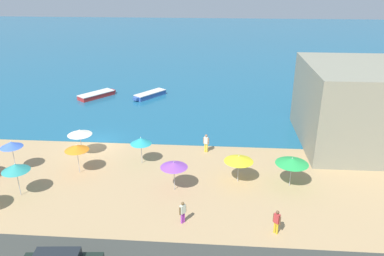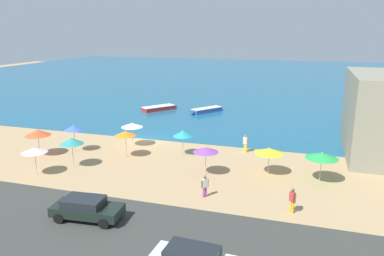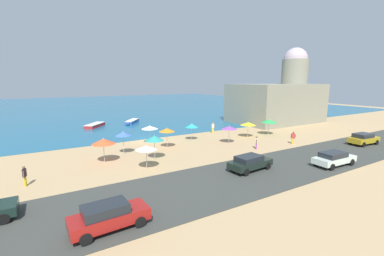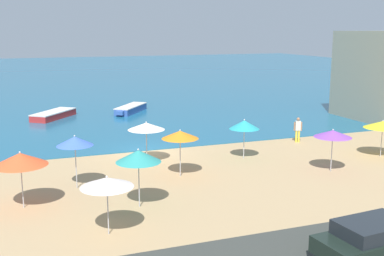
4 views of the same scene
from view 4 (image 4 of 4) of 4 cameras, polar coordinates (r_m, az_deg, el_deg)
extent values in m
plane|color=tan|center=(31.12, -5.45, -2.73)|extent=(160.00, 160.00, 0.00)
cube|color=#1D6083|center=(84.86, -15.16, 6.03)|extent=(150.00, 110.00, 0.05)
cylinder|color=#B2B2B7|center=(29.13, 6.17, -1.82)|extent=(0.05, 0.05, 1.89)
cone|color=teal|center=(28.88, 6.22, 0.41)|extent=(1.82, 1.82, 0.52)
sphere|color=silver|center=(28.83, 6.23, 0.98)|extent=(0.08, 0.08, 0.08)
cylinder|color=#B2B2B7|center=(21.26, -6.30, -6.62)|extent=(0.05, 0.05, 2.10)
cone|color=teal|center=(20.90, -6.37, -3.33)|extent=(1.98, 1.98, 0.53)
sphere|color=silver|center=(20.83, -6.39, -2.55)|extent=(0.08, 0.08, 0.08)
cylinder|color=#B2B2B7|center=(28.22, -5.40, -2.11)|extent=(0.05, 0.05, 2.02)
cone|color=silver|center=(27.97, -5.44, 0.22)|extent=(2.15, 2.15, 0.42)
sphere|color=silver|center=(27.92, -5.45, 0.70)|extent=(0.08, 0.08, 0.08)
cylinder|color=#B2B2B7|center=(31.65, 21.53, -1.54)|extent=(0.05, 0.05, 1.84)
cone|color=yellow|center=(31.44, 21.68, 0.38)|extent=(2.27, 2.27, 0.42)
sphere|color=silver|center=(31.40, 21.71, 0.82)|extent=(0.08, 0.08, 0.08)
cylinder|color=#B2B2B7|center=(25.45, -1.41, -3.47)|extent=(0.05, 0.05, 2.11)
cone|color=orange|center=(25.16, -1.42, -0.80)|extent=(1.95, 1.95, 0.42)
sphere|color=silver|center=(25.11, -1.42, -0.26)|extent=(0.08, 0.08, 0.08)
cylinder|color=#B2B2B7|center=(22.33, -19.48, -6.50)|extent=(0.05, 0.05, 1.98)
cone|color=#F3552A|center=(21.99, -19.69, -3.49)|extent=(2.33, 2.33, 0.55)
sphere|color=silver|center=(21.92, -19.74, -2.72)|extent=(0.08, 0.08, 0.08)
cylinder|color=#B2B2B7|center=(24.27, -13.58, -4.45)|extent=(0.05, 0.05, 2.20)
cone|color=#4169D2|center=(23.95, -13.72, -1.51)|extent=(1.78, 1.78, 0.45)
sphere|color=silver|center=(23.90, -13.75, -0.92)|extent=(0.08, 0.08, 0.08)
cylinder|color=#B2B2B7|center=(27.44, 16.22, -2.96)|extent=(0.05, 0.05, 1.98)
cone|color=purple|center=(27.18, 16.35, -0.65)|extent=(2.04, 2.04, 0.38)
sphere|color=silver|center=(27.14, 16.38, -0.19)|extent=(0.08, 0.08, 0.08)
cylinder|color=#B2B2B7|center=(18.73, -9.93, -9.56)|extent=(0.05, 0.05, 1.93)
cone|color=silver|center=(18.36, -10.05, -6.34)|extent=(2.02, 2.02, 0.37)
sphere|color=silver|center=(18.29, -10.08, -5.70)|extent=(0.08, 0.08, 0.08)
cylinder|color=yellow|center=(34.05, 12.25, -0.97)|extent=(0.14, 0.14, 0.84)
cylinder|color=yellow|center=(34.09, 12.54, -0.97)|extent=(0.14, 0.14, 0.84)
cube|color=silver|center=(33.91, 12.45, 0.27)|extent=(0.41, 0.33, 0.66)
sphere|color=#9D6E4E|center=(33.83, 12.48, 1.04)|extent=(0.22, 0.22, 0.22)
cylinder|color=#9D6E4E|center=(33.87, 12.05, 0.19)|extent=(0.09, 0.09, 0.60)
cylinder|color=#9D6E4E|center=(33.98, 12.84, 0.19)|extent=(0.09, 0.09, 0.60)
cube|color=black|center=(17.73, 21.07, -12.48)|extent=(4.43, 2.14, 0.58)
cube|color=#1E2328|center=(17.38, 20.70, -11.04)|extent=(2.53, 1.76, 0.48)
cylinder|color=black|center=(17.45, 15.53, -13.55)|extent=(0.66, 0.27, 0.64)
cube|color=#3358A3|center=(45.49, -7.26, 2.22)|extent=(3.81, 4.47, 0.56)
cube|color=#3358A3|center=(43.24, -8.58, 1.77)|extent=(0.86, 0.80, 0.34)
cube|color=silver|center=(45.44, -7.27, 2.62)|extent=(3.87, 4.52, 0.08)
cube|color=#B62929|center=(43.80, -16.08, 1.47)|extent=(4.21, 4.74, 0.53)
cube|color=#B62929|center=(45.92, -14.29, 2.08)|extent=(0.98, 0.90, 0.32)
cube|color=silver|center=(43.75, -16.10, 1.86)|extent=(4.27, 4.79, 0.08)
camera|label=1|loc=(20.84, 83.09, 22.89)|focal=35.00mm
camera|label=2|loc=(24.44, 86.09, 9.76)|focal=35.00mm
camera|label=3|loc=(7.03, -153.02, -6.29)|focal=24.00mm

